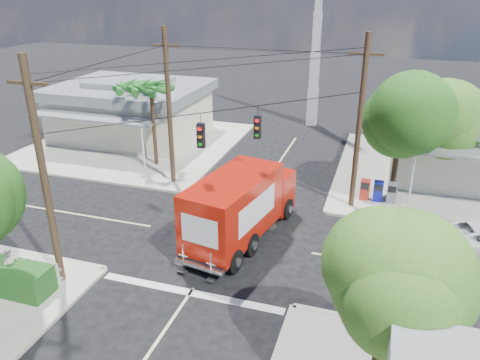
% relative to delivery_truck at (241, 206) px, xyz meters
% --- Properties ---
extents(ground, '(120.00, 120.00, 0.00)m').
position_rel_delivery_truck_xyz_m(ground, '(-0.59, -0.31, -1.68)').
color(ground, black).
rests_on(ground, ground).
extents(sidewalk_ne, '(14.12, 14.12, 0.14)m').
position_rel_delivery_truck_xyz_m(sidewalk_ne, '(10.29, 10.57, -1.61)').
color(sidewalk_ne, '#A6A096').
rests_on(sidewalk_ne, ground).
extents(sidewalk_nw, '(14.12, 14.12, 0.14)m').
position_rel_delivery_truck_xyz_m(sidewalk_nw, '(-11.47, 10.57, -1.61)').
color(sidewalk_nw, '#A6A096').
rests_on(sidewalk_nw, ground).
extents(road_markings, '(32.00, 32.00, 0.01)m').
position_rel_delivery_truck_xyz_m(road_markings, '(-0.59, -1.78, -1.67)').
color(road_markings, beige).
rests_on(road_markings, ground).
extents(building_nw, '(10.80, 10.20, 4.30)m').
position_rel_delivery_truck_xyz_m(building_nw, '(-12.59, 12.16, 0.54)').
color(building_nw, beige).
rests_on(building_nw, sidewalk_nw).
extents(radio_tower, '(0.80, 0.80, 17.00)m').
position_rel_delivery_truck_xyz_m(radio_tower, '(-0.09, 19.69, 3.96)').
color(radio_tower, silver).
rests_on(radio_tower, ground).
extents(tree_ne_front, '(4.21, 4.14, 6.66)m').
position_rel_delivery_truck_xyz_m(tree_ne_front, '(6.62, 6.45, 3.09)').
color(tree_ne_front, '#422D1C').
rests_on(tree_ne_front, sidewalk_ne).
extents(tree_ne_back, '(3.77, 3.66, 5.82)m').
position_rel_delivery_truck_xyz_m(tree_ne_back, '(9.22, 8.65, 2.51)').
color(tree_ne_back, '#422D1C').
rests_on(tree_ne_back, sidewalk_ne).
extents(tree_se, '(3.67, 3.54, 5.62)m').
position_rel_delivery_truck_xyz_m(tree_se, '(6.42, -7.55, 2.36)').
color(tree_se, '#422D1C').
rests_on(tree_se, sidewalk_se).
extents(palm_nw_front, '(3.01, 3.08, 5.59)m').
position_rel_delivery_truck_xyz_m(palm_nw_front, '(-8.09, 7.19, 3.37)').
color(palm_nw_front, '#422D1C').
rests_on(palm_nw_front, sidewalk_nw).
extents(palm_nw_back, '(3.01, 3.08, 5.19)m').
position_rel_delivery_truck_xyz_m(palm_nw_back, '(-10.09, 8.69, 2.99)').
color(palm_nw_back, '#422D1C').
rests_on(palm_nw_back, sidewalk_nw).
extents(utility_poles, '(12.00, 10.68, 9.00)m').
position_rel_delivery_truck_xyz_m(utility_poles, '(-2.17, 1.30, 3.00)').
color(utility_poles, '#473321').
rests_on(utility_poles, ground).
extents(picket_fence, '(5.94, 0.06, 1.00)m').
position_rel_delivery_truck_xyz_m(picket_fence, '(-8.39, -5.91, -1.00)').
color(picket_fence, silver).
rests_on(picket_fence, sidewalk_sw).
extents(vending_boxes, '(1.90, 0.50, 1.10)m').
position_rel_delivery_truck_xyz_m(vending_boxes, '(5.91, 5.89, -0.99)').
color(vending_boxes, '#A72518').
rests_on(vending_boxes, sidewalk_ne).
extents(delivery_truck, '(3.64, 7.91, 3.30)m').
position_rel_delivery_truck_xyz_m(delivery_truck, '(0.00, 0.00, 0.00)').
color(delivery_truck, black).
rests_on(delivery_truck, ground).
extents(pedestrian, '(0.66, 0.74, 1.69)m').
position_rel_delivery_truck_xyz_m(pedestrian, '(-7.18, -6.50, -0.69)').
color(pedestrian, '#C1B2A2').
rests_on(pedestrian, sidewalk_sw).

